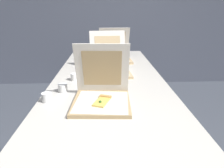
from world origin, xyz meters
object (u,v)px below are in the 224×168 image
at_px(pizza_box_front, 102,95).
at_px(cup_white_near_left, 47,97).
at_px(pizza_box_back, 115,56).
at_px(pizza_box_middle, 110,67).
at_px(cup_white_far, 83,66).
at_px(cup_white_mid, 75,77).
at_px(cup_white_near_center, 63,88).
at_px(table, 109,88).

bearing_deg(pizza_box_front, cup_white_near_left, 177.76).
bearing_deg(pizza_box_back, cup_white_near_left, -118.74).
bearing_deg(cup_white_near_left, pizza_box_middle, 55.67).
bearing_deg(cup_white_near_left, pizza_box_front, -4.60).
distance_m(pizza_box_middle, cup_white_far, 0.29).
relative_size(pizza_box_middle, cup_white_far, 7.51).
bearing_deg(pizza_box_middle, cup_white_mid, -150.48).
height_order(pizza_box_front, cup_white_mid, pizza_box_front).
bearing_deg(cup_white_mid, pizza_box_back, 60.88).
relative_size(pizza_box_front, cup_white_near_center, 5.61).
distance_m(table, pizza_box_middle, 0.29).
distance_m(cup_white_near_left, cup_white_mid, 0.41).
bearing_deg(cup_white_far, cup_white_mid, -96.16).
bearing_deg(cup_white_far, table, -59.58).
relative_size(table, pizza_box_front, 6.91).
xyz_separation_m(pizza_box_back, cup_white_mid, (-0.36, -0.65, -0.02)).
bearing_deg(cup_white_near_left, cup_white_near_center, 66.13).
bearing_deg(pizza_box_middle, pizza_box_back, 75.66).
bearing_deg(pizza_box_middle, cup_white_near_left, -129.86).
xyz_separation_m(table, pizza_box_middle, (0.02, 0.28, 0.09)).
xyz_separation_m(table, pizza_box_front, (-0.05, -0.35, 0.09)).
bearing_deg(pizza_box_front, cup_white_far, 106.47).
bearing_deg(cup_white_near_left, table, 39.34).
distance_m(pizza_box_back, cup_white_near_left, 1.15).
xyz_separation_m(pizza_box_front, cup_white_far, (-0.19, 0.76, -0.02)).
height_order(pizza_box_middle, cup_white_far, pizza_box_middle).
xyz_separation_m(pizza_box_front, cup_white_mid, (-0.23, 0.42, -0.02)).
bearing_deg(pizza_box_front, table, 84.35).
bearing_deg(cup_white_near_center, cup_white_near_left, -113.87).
relative_size(pizza_box_back, cup_white_mid, 5.77).
bearing_deg(cup_white_near_center, pizza_box_middle, 52.52).
bearing_deg(cup_white_mid, cup_white_near_center, -101.41).
bearing_deg(cup_white_near_left, pizza_box_back, 65.37).
height_order(cup_white_near_left, cup_white_near_center, same).
xyz_separation_m(table, cup_white_mid, (-0.28, 0.07, 0.07)).
bearing_deg(pizza_box_back, cup_white_near_center, -118.87).
height_order(pizza_box_front, cup_white_near_left, pizza_box_front).
height_order(pizza_box_back, cup_white_far, pizza_box_back).
bearing_deg(table, pizza_box_middle, 86.60).
xyz_separation_m(pizza_box_front, cup_white_near_left, (-0.34, 0.03, -0.02)).
relative_size(pizza_box_middle, cup_white_mid, 7.51).
bearing_deg(pizza_box_middle, cup_white_far, 147.43).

